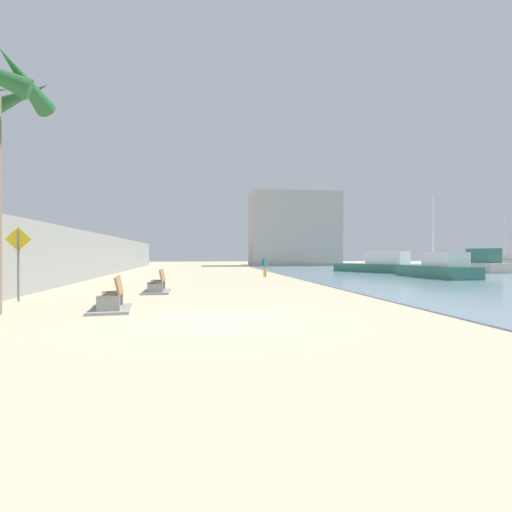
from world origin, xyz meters
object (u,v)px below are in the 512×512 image
person_walking (265,265)px  boat_outer (506,263)px  boat_far_right (478,263)px  boat_nearest (379,265)px  pedestrian_sign (18,255)px  boat_mid_bay (438,268)px  bench_near (112,302)px  bench_far (157,287)px

person_walking → boat_outer: (27.41, 10.92, -0.21)m
person_walking → boat_far_right: bearing=14.1°
boat_nearest → pedestrian_sign: 28.36m
boat_mid_bay → pedestrian_sign: boat_mid_bay is taller
boat_far_right → boat_mid_bay: bearing=-137.6°
person_walking → boat_outer: 29.51m
boat_mid_bay → pedestrian_sign: (-22.01, -10.57, 0.92)m
bench_near → pedestrian_sign: pedestrian_sign is taller
person_walking → bench_far: bearing=-120.1°
bench_near → boat_far_right: boat_far_right is taller
boat_nearest → bench_far: bearing=-136.9°
boat_outer → boat_nearest: bearing=-160.3°
bench_far → boat_nearest: (17.05, 15.94, 0.45)m
bench_near → boat_outer: 44.10m
boat_nearest → pedestrian_sign: size_ratio=3.09×
bench_near → boat_outer: bearing=38.4°
boat_outer → boat_far_right: bearing=-141.6°
bench_far → boat_far_right: size_ratio=0.28×
boat_nearest → boat_outer: 17.77m
boat_nearest → boat_outer: size_ratio=1.07×
bench_near → boat_nearest: boat_nearest is taller
boat_far_right → bench_near: bearing=-141.6°
boat_far_right → pedestrian_sign: pedestrian_sign is taller
bench_near → bench_far: size_ratio=1.05×
bench_far → boat_nearest: boat_nearest is taller
person_walking → boat_far_right: (19.97, 5.02, -0.09)m
bench_near → boat_outer: size_ratio=0.30×
boat_far_right → pedestrian_sign: 35.94m
person_walking → boat_mid_bay: (11.21, -2.98, -0.19)m
bench_near → boat_nearest: (17.85, 21.39, 0.45)m
boat_far_right → pedestrian_sign: (-30.76, -18.57, 0.82)m
bench_near → bench_far: (0.79, 5.45, 0.00)m
boat_far_right → boat_nearest: size_ratio=0.95×
boat_mid_bay → boat_outer: size_ratio=0.91×
person_walking → boat_nearest: boat_nearest is taller
bench_near → person_walking: 17.95m
bench_near → boat_nearest: 27.86m
boat_mid_bay → boat_outer: boat_outer is taller
boat_mid_bay → boat_outer: bearing=40.6°
boat_nearest → pedestrian_sign: (-21.48, -18.50, 0.91)m
bench_far → boat_outer: size_ratio=0.29×
bench_near → person_walking: size_ratio=1.46×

